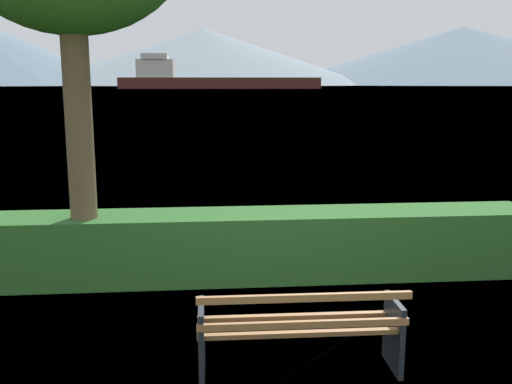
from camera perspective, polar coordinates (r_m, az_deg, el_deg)
name	(u,v)px	position (r m, az deg, el deg)	size (l,w,h in m)	color
ground_plane	(298,370)	(5.66, 4.19, -17.16)	(1400.00, 1400.00, 0.00)	olive
water_surface	(205,87)	(311.62, -5.07, 10.29)	(620.00, 620.00, 0.00)	#7A99A8
park_bench	(300,330)	(5.42, 4.36, -13.44)	(1.88, 0.59, 0.87)	olive
hedge_row	(267,245)	(7.95, 1.13, -5.23)	(7.37, 0.89, 0.91)	#285B23
cargo_ship_large	(205,79)	(243.85, -5.11, 11.09)	(83.15, 13.98, 14.13)	#471E19
distant_hills	(252,54)	(569.66, -0.39, 13.56)	(844.04, 416.51, 65.36)	slate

